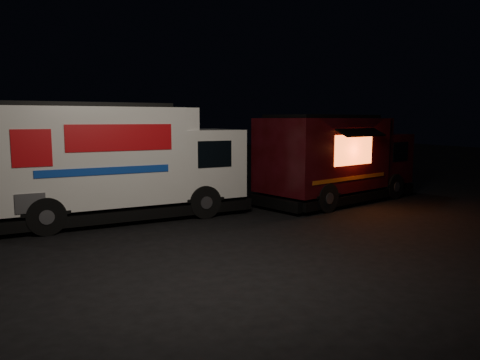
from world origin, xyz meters
name	(u,v)px	position (x,y,z in m)	size (l,w,h in m)	color
ground	(249,231)	(0.00, 0.00, 0.00)	(80.00, 80.00, 0.00)	black
white_truck	(122,162)	(-2.82, 3.17, 1.78)	(7.84, 2.67, 3.55)	silver
red_truck	(338,158)	(5.17, 2.92, 1.62)	(6.96, 2.56, 3.24)	#390A11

